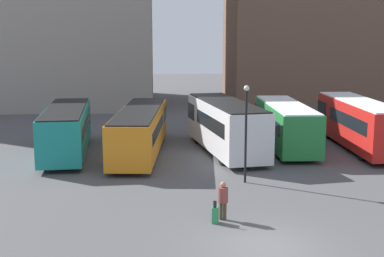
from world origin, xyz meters
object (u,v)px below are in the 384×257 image
Objects in this scene: traveler at (223,197)px; lamp_post_1 at (246,125)px; bus_0 at (66,129)px; suitcase at (215,215)px; bus_2 at (225,125)px; bus_3 at (285,124)px; bus_1 at (140,129)px; bus_4 at (359,122)px.

lamp_post_1 reaches higher than traveler.
bus_0 is 6.34× the size of traveler.
traveler is 0.80m from suitcase.
bus_3 is (4.11, 1.03, -0.17)m from bus_2.
lamp_post_1 reaches higher than bus_1.
traveler is at bearing 163.05° from bus_2.
lamp_post_1 reaches higher than bus_2.
bus_3 reaches higher than traveler.
bus_1 is at bearing 127.58° from lamp_post_1.
bus_1 is 9.11m from lamp_post_1.
bus_0 reaches higher than bus_1.
suitcase is at bearing 151.06° from traveler.
bus_3 is 14.65m from traveler.
bus_0 reaches higher than bus_3.
bus_0 is at bearing 144.63° from lamp_post_1.
bus_4 is 11.70m from lamp_post_1.
bus_1 is at bearing 30.60° from traveler.
bus_0 is 2.05× the size of lamp_post_1.
bus_0 is 1.04× the size of bus_3.
bus_1 is 9.53m from bus_3.
traveler is at bearing -28.94° from suitcase.
bus_1 is at bearing 96.83° from bus_3.
bus_1 is 2.44× the size of lamp_post_1.
bus_0 is 14.09m from bus_3.
bus_0 is at bearing 80.33° from bus_2.
lamp_post_1 reaches higher than bus_0.
bus_4 reaches higher than bus_0.
lamp_post_1 is (2.16, 5.74, 2.62)m from suitcase.
suitcase is (-6.16, -13.82, -1.25)m from bus_3.
bus_1 is 1.16× the size of bus_2.
traveler is 0.32× the size of lamp_post_1.
bus_3 is at bearing -90.15° from bus_0.
suitcase is at bearing -110.62° from lamp_post_1.
traveler is (-10.59, -12.98, -0.77)m from bus_4.
bus_1 is (4.57, -0.01, -0.07)m from bus_0.
bus_2 is at bearing 94.44° from bus_4.
suitcase is (-0.35, -0.38, -0.61)m from traveler.
bus_2 is at bearing 105.13° from bus_3.
bus_4 is at bearing -92.52° from bus_0.
bus_2 is 10.74× the size of suitcase.
bus_4 is at bearing -25.16° from suitcase.
bus_0 is 14.99m from traveler.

